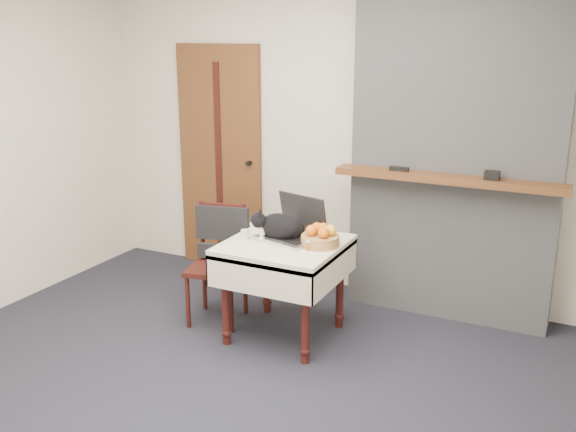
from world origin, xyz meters
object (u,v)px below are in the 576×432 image
side_table (284,258)px  cream_jar (245,234)px  fruit_basket (320,237)px  pill_bottle (309,245)px  door (220,159)px  chair (220,246)px  cat (281,227)px  laptop (294,228)px

side_table → cream_jar: size_ratio=11.86×
side_table → fruit_basket: (0.25, 0.04, 0.17)m
cream_jar → fruit_basket: size_ratio=0.25×
pill_bottle → door: bearing=140.7°
cream_jar → pill_bottle: size_ratio=0.96×
door → chair: 1.21m
fruit_basket → pill_bottle: bearing=-103.7°
side_table → cat: size_ratio=1.70×
pill_bottle → chair: (-0.80, 0.17, -0.18)m
door → cat: size_ratio=4.37×
cream_jar → chair: size_ratio=0.07×
cream_jar → chair: (-0.30, 0.14, -0.17)m
side_table → cream_jar: bearing=-168.9°
cream_jar → side_table: bearing=11.1°
cream_jar → pill_bottle: bearing=-2.9°
cream_jar → cat: bearing=20.5°
fruit_basket → chair: chair is taller
laptop → chair: (-0.60, -0.02, -0.22)m
door → cat: (1.12, -1.02, -0.21)m
cat → pill_bottle: (0.26, -0.11, -0.06)m
side_table → cat: 0.21m
side_table → laptop: (0.02, 0.11, 0.19)m
pill_bottle → fruit_basket: (0.03, 0.12, 0.02)m
laptop → side_table: bearing=-84.9°
cat → cream_jar: bearing=177.7°
door → laptop: door is taller
door → laptop: (1.18, -0.94, -0.23)m
side_table → cat: cat is taller
pill_bottle → chair: 0.84m
door → laptop: size_ratio=4.16×
cat → chair: bearing=151.6°
laptop → cream_jar: size_ratio=7.31×
side_table → door: bearing=137.9°
fruit_basket → laptop: bearing=163.9°
chair → pill_bottle: bearing=-23.9°
laptop → chair: laptop is taller
door → pill_bottle: (1.38, -1.13, -0.26)m
laptop → cat: 0.10m
laptop → pill_bottle: 0.28m
laptop → pill_bottle: size_ratio=6.98×
cream_jar → chair: bearing=154.8°
side_table → pill_bottle: size_ratio=11.34×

